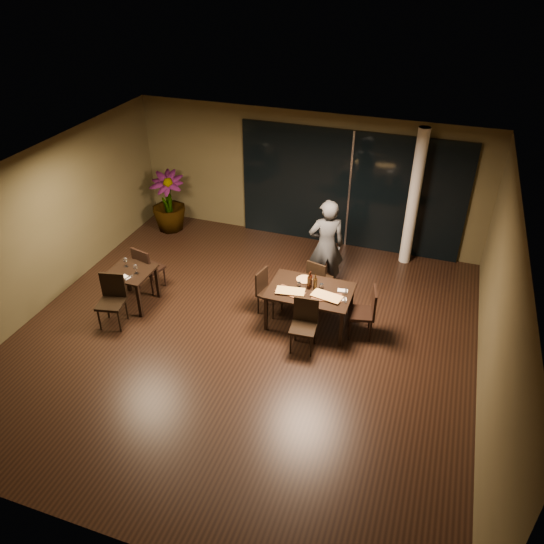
{
  "coord_description": "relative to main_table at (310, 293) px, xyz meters",
  "views": [
    {
      "loc": [
        2.9,
        -6.82,
        6.15
      ],
      "look_at": [
        0.31,
        0.7,
        1.05
      ],
      "focal_mm": 35.0,
      "sensor_mm": 36.0,
      "label": 1
    }
  ],
  "objects": [
    {
      "name": "tumbler_right",
      "position": [
        0.17,
        0.12,
        0.12
      ],
      "size": [
        0.08,
        0.08,
        0.09
      ],
      "primitive_type": "cylinder",
      "color": "white",
      "rests_on": "main_table"
    },
    {
      "name": "side_table",
      "position": [
        -3.4,
        -0.5,
        -0.05
      ],
      "size": [
        0.8,
        0.8,
        0.75
      ],
      "color": "black",
      "rests_on": "ground"
    },
    {
      "name": "oblong_pizza_right",
      "position": [
        0.33,
        -0.13,
        0.1
      ],
      "size": [
        0.55,
        0.34,
        0.02
      ],
      "primitive_type": null,
      "rotation": [
        0.0,
        0.0,
        -0.19
      ],
      "color": "maroon",
      "rests_on": "pizza_board_right"
    },
    {
      "name": "napkin_near",
      "position": [
        0.59,
        -0.12,
        0.08
      ],
      "size": [
        0.2,
        0.15,
        0.01
      ],
      "primitive_type": "cube",
      "rotation": [
        0.0,
        0.0,
        0.34
      ],
      "color": "white",
      "rests_on": "main_table"
    },
    {
      "name": "oblong_pizza_left",
      "position": [
        -0.32,
        -0.19,
        0.1
      ],
      "size": [
        0.52,
        0.31,
        0.02
      ],
      "primitive_type": null,
      "rotation": [
        0.0,
        0.0,
        0.16
      ],
      "color": "maroon",
      "rests_on": "pizza_board_left"
    },
    {
      "name": "window_panel",
      "position": [
        0.0,
        3.16,
        0.67
      ],
      "size": [
        5.0,
        0.06,
        2.7
      ],
      "primitive_type": "cube",
      "color": "black",
      "rests_on": "ground"
    },
    {
      "name": "wine_glass_a",
      "position": [
        -3.55,
        -0.38,
        0.17
      ],
      "size": [
        0.08,
        0.08,
        0.19
      ],
      "primitive_type": null,
      "color": "white",
      "rests_on": "side_table"
    },
    {
      "name": "pizza_board_right",
      "position": [
        0.33,
        -0.13,
        0.08
      ],
      "size": [
        0.58,
        0.37,
        0.01
      ],
      "primitive_type": "cube",
      "rotation": [
        0.0,
        0.0,
        0.21
      ],
      "color": "#452616",
      "rests_on": "main_table"
    },
    {
      "name": "wine_glass_b",
      "position": [
        -3.24,
        -0.54,
        0.17
      ],
      "size": [
        0.08,
        0.08,
        0.19
      ],
      "primitive_type": null,
      "color": "white",
      "rests_on": "side_table"
    },
    {
      "name": "wall_left",
      "position": [
        -5.05,
        -0.8,
        0.82
      ],
      "size": [
        0.1,
        8.0,
        3.0
      ],
      "primitive_type": "cube",
      "color": "#463F25",
      "rests_on": "ground"
    },
    {
      "name": "side_napkin",
      "position": [
        -3.36,
        -0.73,
        0.08
      ],
      "size": [
        0.21,
        0.16,
        0.01
      ],
      "primitive_type": "cube",
      "rotation": [
        0.0,
        0.0,
        -0.31
      ],
      "color": "white",
      "rests_on": "side_table"
    },
    {
      "name": "bottle_a",
      "position": [
        -0.04,
        0.04,
        0.24
      ],
      "size": [
        0.07,
        0.07,
        0.33
      ],
      "primitive_type": null,
      "color": "black",
      "rests_on": "main_table"
    },
    {
      "name": "wall_right",
      "position": [
        3.05,
        -0.8,
        0.82
      ],
      "size": [
        0.1,
        8.0,
        3.0
      ],
      "primitive_type": "cube",
      "color": "#463F25",
      "rests_on": "ground"
    },
    {
      "name": "chair_main_right",
      "position": [
        1.03,
        0.01,
        -0.13
      ],
      "size": [
        0.54,
        0.54,
        0.98
      ],
      "rotation": [
        0.0,
        0.0,
        -1.35
      ],
      "color": "black",
      "rests_on": "ground"
    },
    {
      "name": "napkin_far",
      "position": [
        0.56,
        0.16,
        0.08
      ],
      "size": [
        0.19,
        0.12,
        0.01
      ],
      "primitive_type": "cube",
      "rotation": [
        0.0,
        0.0,
        0.14
      ],
      "color": "silver",
      "rests_on": "main_table"
    },
    {
      "name": "bottle_c",
      "position": [
        -0.03,
        0.09,
        0.24
      ],
      "size": [
        0.07,
        0.07,
        0.33
      ],
      "primitive_type": null,
      "color": "black",
      "rests_on": "main_table"
    },
    {
      "name": "ceiling",
      "position": [
        -1.0,
        -0.8,
        2.34
      ],
      "size": [
        8.0,
        8.0,
        0.04
      ],
      "primitive_type": "cube",
      "color": "silver",
      "rests_on": "wall_back"
    },
    {
      "name": "pizza_board_left",
      "position": [
        -0.32,
        -0.19,
        0.08
      ],
      "size": [
        0.56,
        0.38,
        0.01
      ],
      "primitive_type": "cube",
      "rotation": [
        0.0,
        0.0,
        -0.25
      ],
      "color": "#462716",
      "rests_on": "main_table"
    },
    {
      "name": "wall_back",
      "position": [
        -1.0,
        3.25,
        0.82
      ],
      "size": [
        8.0,
        0.1,
        3.0
      ],
      "primitive_type": "cube",
      "color": "#463F25",
      "rests_on": "ground"
    },
    {
      "name": "main_table",
      "position": [
        0.0,
        0.0,
        0.0
      ],
      "size": [
        1.5,
        1.0,
        0.75
      ],
      "color": "black",
      "rests_on": "ground"
    },
    {
      "name": "tumbler_left",
      "position": [
        -0.23,
        0.05,
        0.11
      ],
      "size": [
        0.07,
        0.07,
        0.08
      ],
      "primitive_type": "cylinder",
      "color": "white",
      "rests_on": "main_table"
    },
    {
      "name": "diner",
      "position": [
        -0.03,
        1.24,
        0.3
      ],
      "size": [
        0.79,
        0.67,
        1.96
      ],
      "primitive_type": "imported",
      "rotation": [
        0.0,
        0.0,
        3.56
      ],
      "color": "#2B2D30",
      "rests_on": "ground"
    },
    {
      "name": "wall_front",
      "position": [
        -1.0,
        -4.85,
        0.82
      ],
      "size": [
        8.0,
        0.1,
        3.0
      ],
      "primitive_type": "cube",
      "color": "#463F25",
      "rests_on": "ground"
    },
    {
      "name": "round_pizza",
      "position": [
        -0.19,
        0.28,
        0.08
      ],
      "size": [
        0.29,
        0.29,
        0.01
      ],
      "primitive_type": "cylinder",
      "color": "#AB3713",
      "rests_on": "main_table"
    },
    {
      "name": "chair_main_near",
      "position": [
        0.08,
        -0.64,
        -0.15
      ],
      "size": [
        0.46,
        0.46,
        0.94
      ],
      "rotation": [
        0.0,
        0.0,
        0.07
      ],
      "color": "black",
      "rests_on": "ground"
    },
    {
      "name": "chair_side_far",
      "position": [
        -3.37,
        0.0,
        -0.13
      ],
      "size": [
        0.55,
        0.55,
        0.98
      ],
      "rotation": [
        0.0,
        0.0,
        2.9
      ],
      "color": "black",
      "rests_on": "ground"
    },
    {
      "name": "bottle_b",
      "position": [
        0.07,
        0.04,
        0.23
      ],
      "size": [
        0.07,
        0.07,
        0.3
      ],
      "primitive_type": null,
      "color": "black",
      "rests_on": "main_table"
    },
    {
      "name": "chair_side_near",
      "position": [
        -3.42,
        -1.13,
        -0.12
      ],
      "size": [
        0.55,
        0.55,
        0.99
      ],
      "rotation": [
        0.0,
        0.0,
        0.21
      ],
      "color": "black",
      "rests_on": "ground"
    },
    {
      "name": "chair_main_left",
      "position": [
        -0.88,
        0.12,
        -0.19
      ],
      "size": [
        0.48,
        0.48,
        0.87
      ],
      "rotation": [
        0.0,
        0.0,
        1.36
      ],
      "color": "black",
      "rests_on": "ground"
    },
    {
      "name": "chair_main_far",
      "position": [
        -0.06,
        0.82,
        -0.19
      ],
      "size": [
        0.49,
        0.49,
        0.87
      ],
      "rotation": [
        0.0,
        0.0,
        2.9
      ],
      "color": "black",
      "rests_on": "ground"
    },
    {
      "name": "column",
      "position": [
        1.4,
        2.85,
        0.82
      ],
      "size": [
        0.24,
        0.24,
        3.0
      ],
      "primitive_type": "cylinder",
      "color": "silver",
      "rests_on": "ground"
    },
    {
      "name": "ground",
      "position": [
        -1.0,
        -0.8,
        -0.68
      ],
      "size": [
        8.0,
        8.0,
        0.0
      ],
      "primitive_type": "plane",
      "color": "black",
      "rests_on": "ground"
    },
    {
      "name": "potted_plant",
      "position": [
        -4.22,
        2.51,
        0.05
      ],
      "size": [
        0.97,
        0.97,
        1.46
      ],
      "primitive_type": "imported",
      "rotation": [
        0.0,
        0.0,
        0.26
      ],
      "color": "#1D4918",
      "rests_on": "ground"
    }
  ]
}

